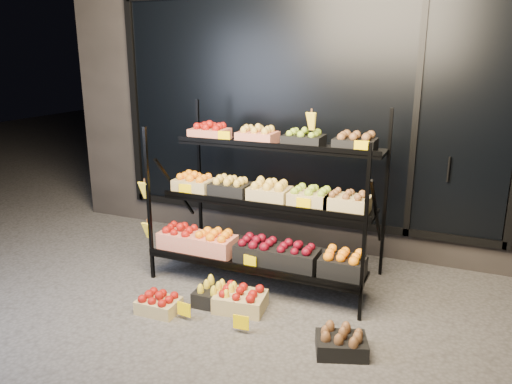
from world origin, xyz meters
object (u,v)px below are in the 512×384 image
at_px(floor_crate_midleft, 218,295).
at_px(display_rack, 265,202).
at_px(floor_crate_left, 159,303).
at_px(floor_crate_midright, 240,299).

bearing_deg(floor_crate_midleft, display_rack, 71.52).
xyz_separation_m(display_rack, floor_crate_left, (-0.58, -0.97, -0.70)).
bearing_deg(floor_crate_left, display_rack, 57.94).
bearing_deg(floor_crate_left, floor_crate_midleft, 36.91).
bearing_deg(floor_crate_left, floor_crate_midright, 25.85).
relative_size(display_rack, floor_crate_left, 6.26).
xyz_separation_m(floor_crate_left, floor_crate_midright, (0.62, 0.32, 0.01)).
xyz_separation_m(display_rack, floor_crate_midleft, (-0.17, -0.65, -0.69)).
relative_size(floor_crate_left, floor_crate_midleft, 0.85).
xyz_separation_m(floor_crate_midleft, floor_crate_midright, (0.22, 0.00, 0.01)).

